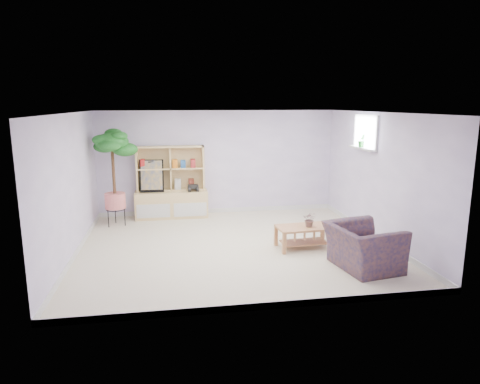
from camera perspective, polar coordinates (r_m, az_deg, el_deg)
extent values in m
cube|color=beige|center=(7.87, -0.81, -7.21)|extent=(5.50, 5.00, 0.01)
cube|color=silver|center=(7.45, -0.87, 10.54)|extent=(5.50, 5.00, 0.01)
cube|color=silver|center=(10.02, -2.96, 3.95)|extent=(5.50, 0.01, 2.40)
cube|color=silver|center=(5.17, 3.28, -3.50)|extent=(5.50, 0.01, 2.40)
cube|color=silver|center=(7.67, -21.61, 0.72)|extent=(0.01, 5.00, 2.40)
cube|color=silver|center=(8.42, 18.01, 1.89)|extent=(0.01, 5.00, 2.40)
cube|color=silver|center=(8.86, 15.98, 5.61)|extent=(0.14, 1.00, 0.04)
imported|color=#2B6A33|center=(7.72, 9.29, -3.61)|extent=(0.30, 0.28, 0.27)
imported|color=#131D4A|center=(7.01, 16.11, -6.67)|extent=(1.10, 1.21, 0.79)
imported|color=#184B1B|center=(8.88, 15.91, 6.62)|extent=(0.16, 0.13, 0.26)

